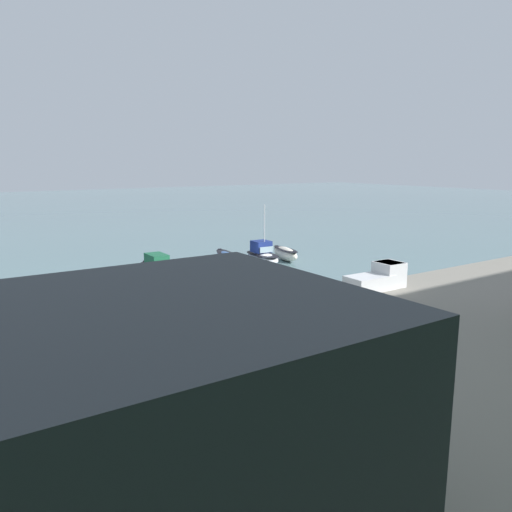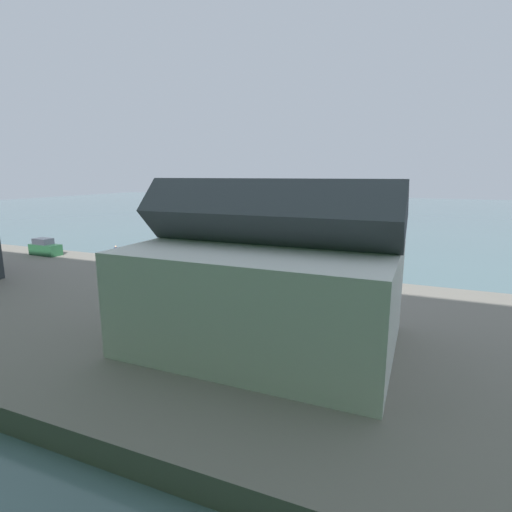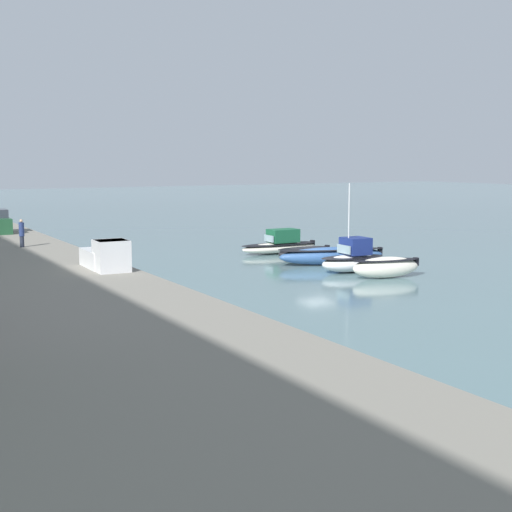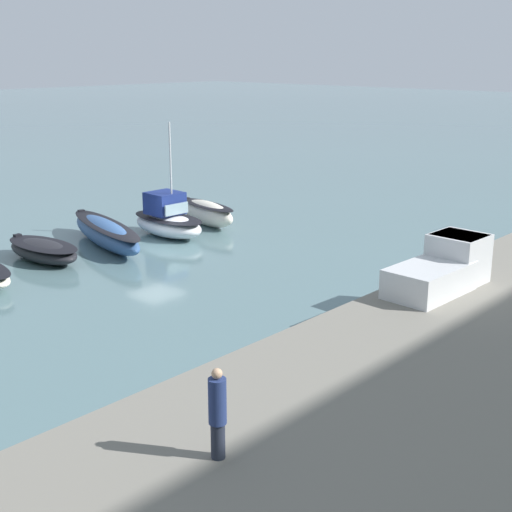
{
  "view_description": "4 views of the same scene",
  "coord_description": "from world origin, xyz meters",
  "px_view_note": "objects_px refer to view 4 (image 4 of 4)",
  "views": [
    {
      "loc": [
        27.16,
        41.26,
        10.67
      ],
      "look_at": [
        2.67,
        4.6,
        2.35
      ],
      "focal_mm": 35.0,
      "sensor_mm": 36.0,
      "label": 1
    },
    {
      "loc": [
        -19.43,
        54.0,
        11.61
      ],
      "look_at": [
        -0.7,
        9.41,
        1.67
      ],
      "focal_mm": 28.0,
      "sensor_mm": 36.0,
      "label": 2
    },
    {
      "loc": [
        -42.73,
        29.65,
        7.99
      ],
      "look_at": [
        -2.73,
        6.73,
        1.75
      ],
      "focal_mm": 50.0,
      "sensor_mm": 36.0,
      "label": 3
    },
    {
      "loc": [
        22.95,
        28.27,
        9.94
      ],
      "look_at": [
        1.37,
        8.44,
        1.53
      ],
      "focal_mm": 50.0,
      "sensor_mm": 36.0,
      "label": 4
    }
  ],
  "objects_px": {
    "moored_boat_0": "(207,213)",
    "person_on_quay": "(218,413)",
    "pickup_truck_0": "(444,267)",
    "moored_boat_1": "(168,220)",
    "moored_boat_3": "(43,250)",
    "moored_boat_2": "(106,233)"
  },
  "relations": [
    {
      "from": "moored_boat_0",
      "to": "moored_boat_1",
      "type": "distance_m",
      "value": 3.32
    },
    {
      "from": "moored_boat_3",
      "to": "pickup_truck_0",
      "type": "height_order",
      "value": "pickup_truck_0"
    },
    {
      "from": "moored_boat_0",
      "to": "moored_boat_3",
      "type": "bearing_deg",
      "value": 8.21
    },
    {
      "from": "pickup_truck_0",
      "to": "moored_boat_1",
      "type": "bearing_deg",
      "value": 176.98
    },
    {
      "from": "moored_boat_3",
      "to": "pickup_truck_0",
      "type": "xyz_separation_m",
      "value": [
        -5.94,
        18.46,
        1.62
      ]
    },
    {
      "from": "moored_boat_0",
      "to": "moored_boat_2",
      "type": "height_order",
      "value": "moored_boat_0"
    },
    {
      "from": "moored_boat_1",
      "to": "moored_boat_3",
      "type": "distance_m",
      "value": 7.45
    },
    {
      "from": "moored_boat_2",
      "to": "pickup_truck_0",
      "type": "xyz_separation_m",
      "value": [
        -2.16,
        18.48,
        1.43
      ]
    },
    {
      "from": "person_on_quay",
      "to": "moored_boat_2",
      "type": "bearing_deg",
      "value": -120.02
    },
    {
      "from": "moored_boat_1",
      "to": "person_on_quay",
      "type": "distance_m",
      "value": 25.25
    },
    {
      "from": "moored_boat_0",
      "to": "moored_boat_3",
      "type": "relative_size",
      "value": 1.04
    },
    {
      "from": "moored_boat_0",
      "to": "person_on_quay",
      "type": "bearing_deg",
      "value": 57.63
    },
    {
      "from": "moored_boat_2",
      "to": "person_on_quay",
      "type": "height_order",
      "value": "person_on_quay"
    },
    {
      "from": "moored_boat_1",
      "to": "pickup_truck_0",
      "type": "relative_size",
      "value": 1.33
    },
    {
      "from": "moored_boat_0",
      "to": "pickup_truck_0",
      "type": "distance_m",
      "value": 18.66
    },
    {
      "from": "pickup_truck_0",
      "to": "person_on_quay",
      "type": "bearing_deg",
      "value": -79.64
    },
    {
      "from": "moored_boat_1",
      "to": "moored_boat_3",
      "type": "height_order",
      "value": "moored_boat_1"
    },
    {
      "from": "moored_boat_0",
      "to": "person_on_quay",
      "type": "distance_m",
      "value": 27.62
    },
    {
      "from": "moored_boat_3",
      "to": "person_on_quay",
      "type": "xyz_separation_m",
      "value": [
        8.13,
        20.6,
        1.89
      ]
    },
    {
      "from": "moored_boat_0",
      "to": "moored_boat_3",
      "type": "distance_m",
      "value": 10.72
    },
    {
      "from": "moored_boat_0",
      "to": "person_on_quay",
      "type": "xyz_separation_m",
      "value": [
        18.84,
        20.12,
        1.67
      ]
    },
    {
      "from": "moored_boat_1",
      "to": "moored_boat_2",
      "type": "height_order",
      "value": "moored_boat_1"
    }
  ]
}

